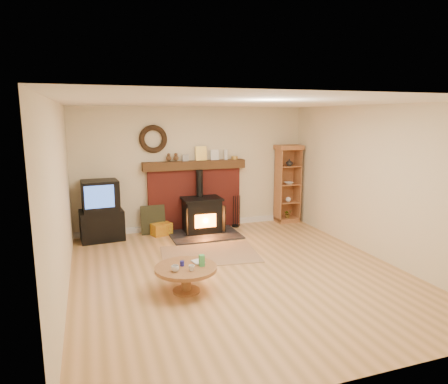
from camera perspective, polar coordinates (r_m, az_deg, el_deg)
name	(u,v)px	position (r m, az deg, el deg)	size (l,w,h in m)	color
ground	(239,273)	(6.36, 2.18, -11.46)	(5.50, 5.50, 0.00)	#B08249
room_shell	(237,163)	(6.01, 1.82, 4.19)	(5.02, 5.52, 2.61)	beige
chimney_breast	(195,192)	(8.58, -4.18, -0.03)	(2.20, 0.22, 1.78)	maroon
wood_stove	(202,216)	(8.32, -3.13, -3.45)	(1.40, 1.00, 1.31)	black
area_rug	(210,254)	(7.14, -2.07, -8.86)	(1.67, 1.15, 0.01)	brown
tv_unit	(101,212)	(8.17, -17.13, -2.70)	(0.85, 0.63, 1.19)	black
curio_cabinet	(287,184)	(9.23, 9.02, 1.19)	(0.57, 0.41, 1.77)	brown
firelog_box	(162,229)	(8.32, -8.90, -5.28)	(0.40, 0.25, 0.25)	yellow
leaning_painting	(153,220)	(8.39, -10.10, -3.92)	(0.50, 0.03, 0.60)	black
fire_tools	(236,220)	(8.83, 1.71, -3.99)	(0.19, 0.16, 0.70)	black
coffee_table	(186,271)	(5.63, -5.43, -11.22)	(0.86, 0.86, 0.53)	brown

